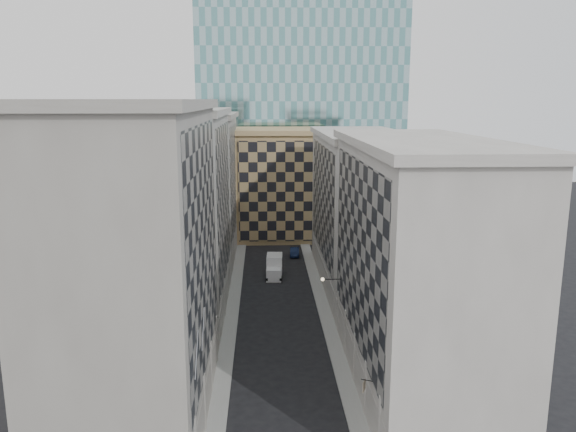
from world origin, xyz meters
name	(u,v)px	position (x,y,z in m)	size (l,w,h in m)	color
sidewalk_west	(232,316)	(-5.25, 30.00, 0.07)	(1.50, 100.00, 0.15)	gray
sidewalk_east	(326,315)	(5.25, 30.00, 0.07)	(1.50, 100.00, 0.15)	gray
bldg_left_a	(137,265)	(-10.88, 11.00, 11.82)	(10.80, 22.80, 23.70)	gray
bldg_left_b	(180,212)	(-10.88, 33.00, 11.32)	(10.80, 22.80, 22.70)	gray
bldg_left_c	(201,187)	(-10.88, 55.00, 10.83)	(10.80, 22.80, 21.70)	gray
bldg_right_a	(415,265)	(10.88, 15.00, 10.32)	(10.80, 26.80, 20.70)	#ADA79E
bldg_right_b	(360,208)	(10.89, 42.00, 9.85)	(10.80, 28.80, 19.70)	#ADA79E
tan_block	(284,183)	(2.00, 67.90, 9.44)	(16.80, 14.80, 18.80)	tan
church_tower	(270,82)	(0.00, 82.00, 26.95)	(7.20, 7.20, 51.50)	#2E2924
flagpoles_left	(200,341)	(-5.90, 6.00, 8.00)	(0.10, 6.33, 2.33)	gray
bracket_lamp	(324,279)	(4.38, 24.00, 6.20)	(1.98, 0.36, 0.36)	black
box_truck	(274,267)	(-0.17, 44.48, 1.23)	(2.36, 5.24, 2.82)	white
dark_car	(295,252)	(3.16, 54.50, 0.65)	(1.37, 3.93, 1.29)	#0E1936
shop_sign	(364,385)	(5.42, 7.21, 3.83)	(0.81, 0.71, 0.83)	black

